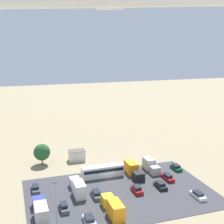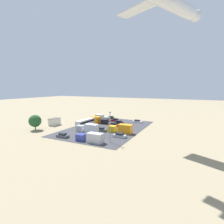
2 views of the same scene
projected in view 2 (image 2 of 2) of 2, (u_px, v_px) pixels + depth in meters
The scene contains 20 objects.
ground_plane at pixel (90, 126), 77.35m from camera, with size 400.00×400.00×0.00m, color gray.
parking_lot_surface at pixel (107, 128), 73.60m from camera, with size 44.01×28.63×0.08m.
shed_building at pixel (55, 122), 79.39m from camera, with size 4.96×3.40×3.17m.
bus at pixel (85, 123), 76.66m from camera, with size 11.30×2.51×3.06m.
parked_car_0 at pixel (137, 121), 84.46m from camera, with size 1.82×4.61×1.41m.
parked_car_1 at pixel (113, 125), 76.46m from camera, with size 1.79×4.13×1.64m.
parked_car_2 at pixel (63, 136), 59.72m from camera, with size 1.80×4.47×1.52m.
parked_car_3 at pixel (119, 122), 82.32m from camera, with size 1.88×4.29×1.57m.
parked_car_4 at pixel (101, 130), 68.12m from camera, with size 1.89×4.79×1.59m.
parked_car_5 at pixel (115, 120), 87.44m from camera, with size 1.71×4.59×1.58m.
parked_car_6 at pixel (111, 118), 94.50m from camera, with size 1.86×4.04×1.54m.
parked_car_7 at pixel (98, 136), 59.26m from camera, with size 1.71×4.22×1.64m.
parked_car_8 at pixel (120, 135), 59.91m from camera, with size 1.99×4.52×1.52m.
parked_truck_0 at pixel (91, 138), 54.53m from camera, with size 2.59×9.16×3.04m.
parked_truck_1 at pixel (88, 128), 66.16m from camera, with size 2.43×8.98×3.33m.
parked_truck_2 at pixel (98, 120), 83.36m from camera, with size 2.59×8.97×3.06m.
parked_truck_3 at pixel (101, 118), 88.96m from camera, with size 2.46×7.20×3.15m.
parked_truck_4 at pixel (121, 129), 65.51m from camera, with size 2.48×9.18×3.35m.
tree_near_shed at pixel (35, 121), 69.96m from camera, with size 4.90×4.90×6.15m.
light_pole_lot_centre at pixel (110, 126), 53.84m from camera, with size 0.90×0.28×9.58m.
Camera 2 is at (63.50, 42.28, 17.17)m, focal length 28.00 mm.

